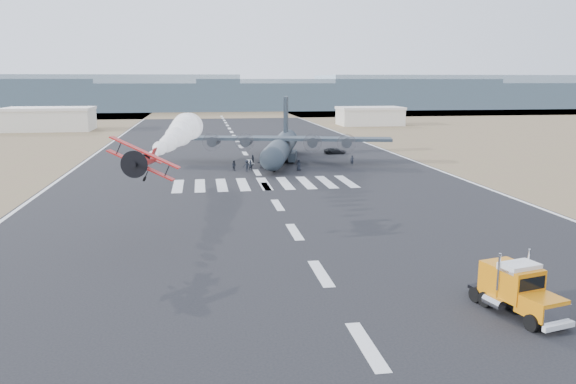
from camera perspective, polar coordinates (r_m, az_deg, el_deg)
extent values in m
plane|color=black|center=(32.33, 8.00, -15.24)|extent=(500.00, 500.00, 0.00)
cube|color=olive|center=(258.16, -6.99, 8.01)|extent=(500.00, 80.00, 0.00)
cube|color=gray|center=(293.13, -20.22, 9.45)|extent=(150.00, 50.00, 17.00)
cube|color=gray|center=(287.85, -7.23, 9.63)|extent=(150.00, 50.00, 13.00)
cube|color=gray|center=(296.99, 5.59, 9.90)|extent=(150.00, 50.00, 15.00)
cube|color=gray|center=(319.37, 17.13, 9.74)|extent=(150.00, 50.00, 17.00)
cube|color=gray|center=(352.53, 26.77, 8.81)|extent=(150.00, 50.00, 13.00)
cube|color=beige|center=(178.33, -23.07, 6.73)|extent=(24.00, 14.00, 6.00)
cube|color=silver|center=(178.15, -23.15, 7.79)|extent=(24.50, 14.50, 0.80)
cube|color=beige|center=(186.22, 8.31, 7.54)|extent=(20.00, 12.00, 5.20)
cube|color=silver|center=(186.06, 8.33, 8.43)|extent=(20.50, 12.50, 0.80)
cube|color=black|center=(39.14, 21.32, -10.29)|extent=(2.44, 6.29, 0.23)
cube|color=#C5690B|center=(37.11, 24.36, -10.51)|extent=(2.56, 2.63, 1.19)
cube|color=silver|center=(36.44, 25.67, -11.18)|extent=(1.99, 0.61, 1.01)
cube|color=silver|center=(36.57, 25.80, -12.20)|extent=(2.29, 0.80, 0.32)
cube|color=#C5690B|center=(37.90, 22.64, -8.66)|extent=(2.61, 2.14, 2.02)
cube|color=black|center=(37.29, 23.52, -8.53)|extent=(1.99, 0.58, 0.82)
cube|color=silver|center=(37.75, 22.46, -7.03)|extent=(2.57, 1.96, 0.46)
cube|color=#C5690B|center=(39.09, 20.89, -8.35)|extent=(2.66, 2.32, 2.38)
cylinder|color=black|center=(36.42, 23.52, -12.09)|extent=(0.59, 1.07, 1.01)
cylinder|color=black|center=(37.89, 25.79, -11.37)|extent=(0.59, 1.07, 1.01)
cylinder|color=black|center=(38.95, 19.43, -10.26)|extent=(0.59, 1.07, 1.01)
cylinder|color=black|center=(40.32, 21.70, -9.68)|extent=(0.59, 1.07, 1.01)
cylinder|color=black|center=(39.58, 18.54, -9.85)|extent=(0.59, 1.07, 1.01)
cylinder|color=black|center=(40.93, 20.80, -9.29)|extent=(0.59, 1.07, 1.01)
cylinder|color=red|center=(50.63, -14.43, 3.08)|extent=(1.43, 5.24, 0.93)
sphere|color=black|center=(50.78, -14.41, 3.51)|extent=(0.72, 0.72, 0.72)
cylinder|color=black|center=(48.22, -14.99, 2.65)|extent=(1.09, 0.72, 1.04)
cylinder|color=black|center=(47.86, -15.07, 2.59)|extent=(2.27, 0.25, 2.28)
cube|color=red|center=(50.27, -14.50, 2.60)|extent=(5.75, 1.58, 2.70)
cube|color=red|center=(49.81, -14.64, 3.96)|extent=(5.94, 1.60, 2.79)
cube|color=red|center=(52.88, -13.97, 4.00)|extent=(0.19, 0.94, 1.04)
cube|color=red|center=(52.94, -13.95, 3.45)|extent=(2.13, 0.92, 0.08)
cylinder|color=black|center=(50.18, -15.47, 1.52)|extent=(0.17, 0.47, 0.46)
cylinder|color=black|center=(49.85, -13.61, 1.55)|extent=(0.17, 0.47, 0.46)
sphere|color=white|center=(53.14, -13.91, 3.48)|extent=(0.72, 0.72, 0.72)
sphere|color=white|center=(55.56, -13.45, 3.86)|extent=(0.98, 0.98, 0.98)
sphere|color=white|center=(57.99, -13.02, 4.21)|extent=(1.23, 1.23, 1.23)
sphere|color=white|center=(60.42, -12.64, 4.53)|extent=(1.49, 1.49, 1.49)
sphere|color=white|center=(62.85, -12.28, 4.82)|extent=(1.74, 1.74, 1.74)
sphere|color=white|center=(65.29, -11.95, 5.10)|extent=(2.00, 2.00, 2.00)
sphere|color=white|center=(67.73, -11.64, 5.35)|extent=(2.25, 2.25, 2.25)
sphere|color=white|center=(70.18, -11.35, 5.59)|extent=(2.51, 2.51, 2.51)
sphere|color=white|center=(72.62, -11.09, 5.81)|extent=(2.76, 2.76, 2.76)
sphere|color=white|center=(75.07, -10.84, 6.01)|extent=(3.02, 3.02, 3.02)
sphere|color=white|center=(77.52, -10.60, 6.20)|extent=(3.27, 3.27, 3.27)
sphere|color=white|center=(79.98, -10.38, 6.39)|extent=(3.53, 3.53, 3.53)
sphere|color=white|center=(82.43, -10.17, 6.56)|extent=(3.78, 3.78, 3.78)
sphere|color=white|center=(84.89, -9.98, 6.71)|extent=(4.04, 4.04, 4.04)
cylinder|color=#1F282F|center=(99.81, -0.78, 4.46)|extent=(10.12, 27.27, 3.87)
sphere|color=#1F282F|center=(86.43, -1.64, 3.39)|extent=(3.87, 3.87, 3.87)
cone|color=#1F282F|center=(113.23, -0.13, 5.27)|extent=(5.13, 6.56, 3.87)
cube|color=#1F282F|center=(98.65, -0.84, 5.45)|extent=(38.61, 13.04, 0.48)
cylinder|color=#1F282F|center=(100.01, -7.53, 5.16)|extent=(2.56, 3.99, 1.74)
cylinder|color=#3F3F44|center=(98.13, -7.77, 5.04)|extent=(3.21, 0.82, 3.29)
cylinder|color=#1F282F|center=(98.95, -4.23, 5.16)|extent=(2.56, 3.99, 1.74)
cylinder|color=#3F3F44|center=(97.05, -4.40, 5.04)|extent=(3.21, 0.82, 3.29)
cylinder|color=#1F282F|center=(97.83, 2.54, 5.11)|extent=(2.56, 3.99, 1.74)
cylinder|color=#3F3F44|center=(95.91, 2.49, 4.98)|extent=(3.21, 0.82, 3.29)
cylinder|color=#1F282F|center=(97.79, 5.96, 5.06)|extent=(2.56, 3.99, 1.74)
cylinder|color=#3F3F44|center=(95.86, 5.98, 4.93)|extent=(3.21, 0.82, 3.29)
cube|color=#1F282F|center=(110.90, -0.21, 7.65)|extent=(1.59, 4.37, 7.75)
cube|color=#1F282F|center=(111.71, -0.19, 5.59)|extent=(13.86, 6.00, 0.34)
cube|color=#1F282F|center=(101.17, -1.93, 3.72)|extent=(2.49, 5.92, 1.55)
cylinder|color=black|center=(101.24, -1.93, 3.42)|extent=(0.72, 1.15, 1.07)
cube|color=#1F282F|center=(100.77, 0.48, 3.69)|extent=(2.49, 5.92, 1.55)
cylinder|color=black|center=(100.84, 0.48, 3.39)|extent=(0.72, 1.15, 1.07)
cylinder|color=black|center=(89.59, -1.43, 2.33)|extent=(0.58, 0.94, 0.87)
imported|color=black|center=(112.46, 4.82, 4.21)|extent=(4.59, 2.52, 1.22)
imported|color=black|center=(91.23, -3.84, 2.75)|extent=(0.76, 0.68, 1.76)
imported|color=black|center=(91.43, -5.51, 2.70)|extent=(0.88, 0.93, 1.64)
imported|color=black|center=(90.25, -4.20, 2.69)|extent=(1.30, 0.80, 1.87)
imported|color=black|center=(97.00, -3.61, 3.27)|extent=(0.73, 1.13, 1.79)
imported|color=black|center=(90.84, 1.08, 2.76)|extent=(1.04, 0.82, 1.85)
imported|color=black|center=(93.48, -2.67, 2.95)|extent=(1.64, 0.83, 1.69)
imported|color=black|center=(97.01, 6.53, 3.21)|extent=(0.82, 0.77, 1.75)
imported|color=black|center=(97.50, -1.81, 3.27)|extent=(0.82, 0.91, 1.59)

